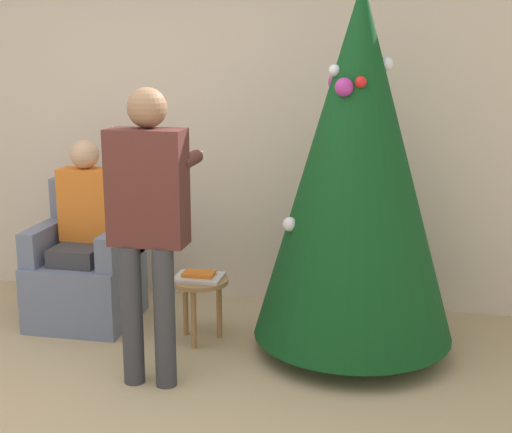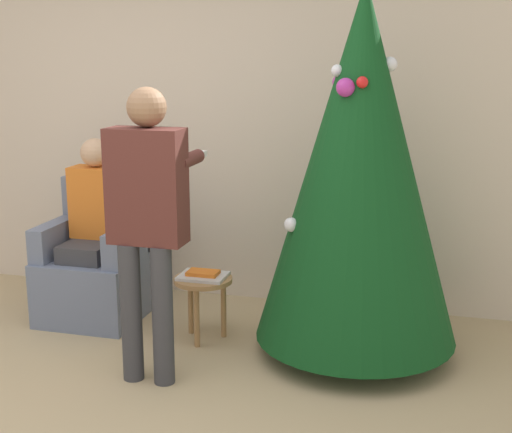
{
  "view_description": "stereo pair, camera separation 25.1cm",
  "coord_description": "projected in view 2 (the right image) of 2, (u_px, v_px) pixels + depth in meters",
  "views": [
    {
      "loc": [
        1.57,
        -2.88,
        1.87
      ],
      "look_at": [
        0.77,
        1.03,
        0.93
      ],
      "focal_mm": 50.0,
      "sensor_mm": 36.0,
      "label": 1
    },
    {
      "loc": [
        1.82,
        -2.82,
        1.87
      ],
      "look_at": [
        0.77,
        1.03,
        0.93
      ],
      "focal_mm": 50.0,
      "sensor_mm": 36.0,
      "label": 2
    }
  ],
  "objects": [
    {
      "name": "christmas_tree",
      "position": [
        360.0,
        166.0,
        4.23
      ],
      "size": [
        1.24,
        1.24,
        2.26
      ],
      "color": "brown",
      "rests_on": "ground_plane"
    },
    {
      "name": "person_seated",
      "position": [
        93.0,
        221.0,
        4.95
      ],
      "size": [
        0.36,
        0.46,
        1.27
      ],
      "color": "#38383D",
      "rests_on": "ground_plane"
    },
    {
      "name": "person_standing",
      "position": [
        147.0,
        209.0,
        3.95
      ],
      "size": [
        0.44,
        0.57,
        1.67
      ],
      "color": "#38383D",
      "rests_on": "ground_plane"
    },
    {
      "name": "side_stool",
      "position": [
        203.0,
        288.0,
        4.64
      ],
      "size": [
        0.38,
        0.38,
        0.42
      ],
      "color": "#A37547",
      "rests_on": "ground_plane"
    },
    {
      "name": "book",
      "position": [
        203.0,
        273.0,
        4.61
      ],
      "size": [
        0.2,
        0.13,
        0.02
      ],
      "color": "orange",
      "rests_on": "laptop"
    },
    {
      "name": "wall_back",
      "position": [
        199.0,
        120.0,
        5.33
      ],
      "size": [
        8.0,
        0.06,
        2.7
      ],
      "color": "beige",
      "rests_on": "ground_plane"
    },
    {
      "name": "armchair",
      "position": [
        97.0,
        268.0,
        5.05
      ],
      "size": [
        0.67,
        0.66,
        0.97
      ],
      "color": "slate",
      "rests_on": "ground_plane"
    },
    {
      "name": "laptop",
      "position": [
        203.0,
        276.0,
        4.62
      ],
      "size": [
        0.3,
        0.24,
        0.02
      ],
      "color": "silver",
      "rests_on": "side_stool"
    }
  ]
}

